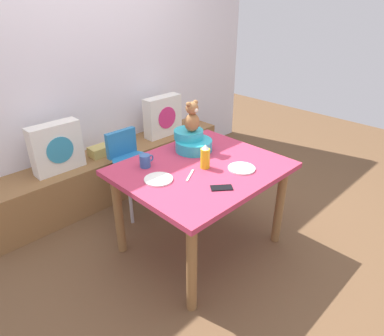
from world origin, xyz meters
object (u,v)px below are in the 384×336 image
object	(u,v)px
book_stack	(100,151)
teddy_bear	(192,117)
highchair	(131,162)
cell_phone	(222,188)
pillow_floral_right	(163,116)
dinner_plate_near	(242,168)
dining_table	(201,179)
infant_seat_teal	(192,142)
coffee_mug	(145,161)
ketchup_bottle	(205,157)
pillow_floral_left	(57,148)
dinner_plate_far	(159,179)

from	to	relation	value
book_stack	teddy_bear	distance (m)	1.15
highchair	cell_phone	xyz separation A→B (m)	(-0.05, -1.12, 0.22)
pillow_floral_right	cell_phone	xyz separation A→B (m)	(-0.79, -1.54, 0.06)
book_stack	dinner_plate_near	world-z (taller)	dinner_plate_near
dining_table	infant_seat_teal	bearing A→B (deg)	58.27
pillow_floral_right	cell_phone	distance (m)	1.73
coffee_mug	dinner_plate_near	distance (m)	0.71
book_stack	dinner_plate_near	distance (m)	1.54
infant_seat_teal	coffee_mug	size ratio (longest dim) A/B	2.75
highchair	dinner_plate_near	world-z (taller)	highchair
book_stack	ketchup_bottle	size ratio (longest dim) A/B	1.08
dining_table	dinner_plate_near	world-z (taller)	dinner_plate_near
teddy_bear	dinner_plate_near	xyz separation A→B (m)	(0.01, -0.50, -0.27)
infant_seat_teal	dinner_plate_near	distance (m)	0.51
pillow_floral_left	infant_seat_teal	distance (m)	1.21
pillow_floral_left	dining_table	distance (m)	1.35
infant_seat_teal	dinner_plate_near	world-z (taller)	infant_seat_teal
ketchup_bottle	pillow_floral_right	bearing A→B (deg)	62.56
book_stack	infant_seat_teal	distance (m)	1.07
pillow_floral_left	dinner_plate_far	world-z (taller)	pillow_floral_left
dining_table	ketchup_bottle	size ratio (longest dim) A/B	6.40
book_stack	ketchup_bottle	xyz separation A→B (m)	(0.15, -1.28, 0.32)
pillow_floral_left	dinner_plate_far	xyz separation A→B (m)	(0.20, -1.16, 0.07)
dining_table	highchair	xyz separation A→B (m)	(-0.08, 0.81, -0.12)
teddy_bear	dinner_plate_near	distance (m)	0.57
book_stack	dining_table	bearing A→B (deg)	-83.47
infant_seat_teal	ketchup_bottle	bearing A→B (deg)	-118.21
dining_table	teddy_bear	xyz separation A→B (m)	(0.17, 0.27, 0.38)
coffee_mug	highchair	bearing A→B (deg)	67.76
coffee_mug	cell_phone	bearing A→B (deg)	-74.90
dinner_plate_far	cell_phone	size ratio (longest dim) A/B	1.39
highchair	dinner_plate_far	world-z (taller)	highchair
highchair	dinner_plate_far	bearing A→B (deg)	-110.25
pillow_floral_right	dining_table	size ratio (longest dim) A/B	0.37
dining_table	teddy_bear	size ratio (longest dim) A/B	4.74
dining_table	ketchup_bottle	world-z (taller)	ketchup_bottle
pillow_floral_left	dinner_plate_far	distance (m)	1.18
pillow_floral_right	cell_phone	size ratio (longest dim) A/B	3.06
ketchup_bottle	coffee_mug	bearing A→B (deg)	133.19
pillow_floral_left	pillow_floral_right	world-z (taller)	same
teddy_bear	coffee_mug	bearing A→B (deg)	177.14
coffee_mug	infant_seat_teal	bearing A→B (deg)	-2.79
pillow_floral_left	cell_phone	bearing A→B (deg)	-74.45
dining_table	coffee_mug	bearing A→B (deg)	135.67
book_stack	ketchup_bottle	bearing A→B (deg)	-83.40
highchair	book_stack	bearing A→B (deg)	97.71
pillow_floral_left	coffee_mug	size ratio (longest dim) A/B	3.67
infant_seat_teal	ketchup_bottle	distance (m)	0.34
dinner_plate_far	teddy_bear	bearing A→B (deg)	21.09
highchair	teddy_bear	distance (m)	0.78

